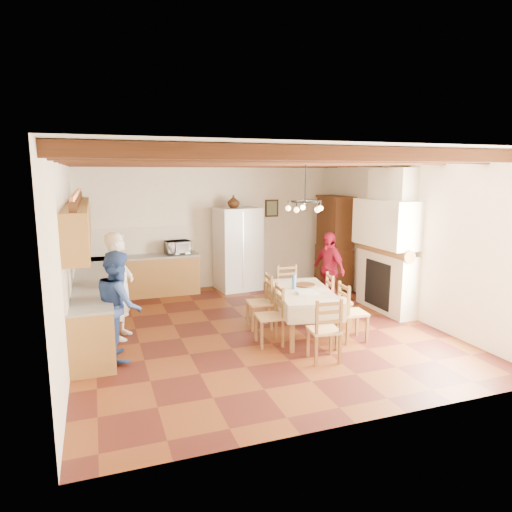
{
  "coord_description": "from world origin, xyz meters",
  "views": [
    {
      "loc": [
        -2.57,
        -7.2,
        2.7
      ],
      "look_at": [
        0.1,
        0.3,
        1.25
      ],
      "focal_mm": 32.0,
      "sensor_mm": 36.0,
      "label": 1
    }
  ],
  "objects_px": {
    "refrigerator": "(238,249)",
    "person_woman_red": "(329,269)",
    "person_man": "(120,286)",
    "chair_end_near": "(324,329)",
    "chair_right_near": "(353,312)",
    "hutch": "(334,242)",
    "chair_end_far": "(289,291)",
    "person_woman_blue": "(119,305)",
    "chair_left_near": "(269,315)",
    "dining_table": "(303,295)",
    "chair_left_far": "(259,302)",
    "chair_right_far": "(339,300)",
    "microwave": "(178,247)"
  },
  "relations": [
    {
      "from": "chair_right_far",
      "to": "hutch",
      "type": "bearing_deg",
      "value": -14.43
    },
    {
      "from": "refrigerator",
      "to": "person_woman_blue",
      "type": "bearing_deg",
      "value": -137.14
    },
    {
      "from": "dining_table",
      "to": "chair_right_far",
      "type": "relative_size",
      "value": 1.97
    },
    {
      "from": "chair_left_far",
      "to": "chair_end_far",
      "type": "distance_m",
      "value": 0.91
    },
    {
      "from": "refrigerator",
      "to": "hutch",
      "type": "height_order",
      "value": "hutch"
    },
    {
      "from": "refrigerator",
      "to": "microwave",
      "type": "distance_m",
      "value": 1.39
    },
    {
      "from": "chair_right_near",
      "to": "chair_end_far",
      "type": "xyz_separation_m",
      "value": [
        -0.45,
        1.54,
        0.0
      ]
    },
    {
      "from": "chair_left_far",
      "to": "person_woman_blue",
      "type": "distance_m",
      "value": 2.46
    },
    {
      "from": "dining_table",
      "to": "person_woman_red",
      "type": "xyz_separation_m",
      "value": [
        1.21,
        1.36,
        0.08
      ]
    },
    {
      "from": "refrigerator",
      "to": "chair_right_far",
      "type": "xyz_separation_m",
      "value": [
        0.89,
        -3.15,
        -0.48
      ]
    },
    {
      "from": "chair_right_near",
      "to": "person_man",
      "type": "height_order",
      "value": "person_man"
    },
    {
      "from": "person_woman_blue",
      "to": "hutch",
      "type": "bearing_deg",
      "value": -65.03
    },
    {
      "from": "person_man",
      "to": "refrigerator",
      "type": "bearing_deg",
      "value": -32.89
    },
    {
      "from": "chair_left_far",
      "to": "microwave",
      "type": "height_order",
      "value": "microwave"
    },
    {
      "from": "hutch",
      "to": "person_woman_blue",
      "type": "height_order",
      "value": "hutch"
    },
    {
      "from": "dining_table",
      "to": "person_woman_blue",
      "type": "relative_size",
      "value": 1.18
    },
    {
      "from": "person_woman_blue",
      "to": "microwave",
      "type": "distance_m",
      "value": 3.73
    },
    {
      "from": "chair_end_far",
      "to": "microwave",
      "type": "height_order",
      "value": "microwave"
    },
    {
      "from": "chair_end_near",
      "to": "chair_right_far",
      "type": "bearing_deg",
      "value": -120.38
    },
    {
      "from": "person_woman_red",
      "to": "microwave",
      "type": "xyz_separation_m",
      "value": [
        -2.71,
        2.07,
        0.28
      ]
    },
    {
      "from": "chair_left_far",
      "to": "microwave",
      "type": "distance_m",
      "value": 3.08
    },
    {
      "from": "chair_end_near",
      "to": "chair_right_near",
      "type": "bearing_deg",
      "value": -138.19
    },
    {
      "from": "chair_left_far",
      "to": "chair_right_near",
      "type": "relative_size",
      "value": 1.0
    },
    {
      "from": "refrigerator",
      "to": "dining_table",
      "type": "relative_size",
      "value": 1.01
    },
    {
      "from": "chair_left_near",
      "to": "person_woman_blue",
      "type": "distance_m",
      "value": 2.3
    },
    {
      "from": "chair_right_near",
      "to": "person_man",
      "type": "relative_size",
      "value": 0.54
    },
    {
      "from": "microwave",
      "to": "chair_left_far",
      "type": "bearing_deg",
      "value": -81.15
    },
    {
      "from": "chair_left_far",
      "to": "chair_end_far",
      "type": "bearing_deg",
      "value": 126.43
    },
    {
      "from": "chair_left_far",
      "to": "person_woman_red",
      "type": "height_order",
      "value": "person_woman_red"
    },
    {
      "from": "chair_left_near",
      "to": "chair_end_far",
      "type": "distance_m",
      "value": 1.55
    },
    {
      "from": "refrigerator",
      "to": "dining_table",
      "type": "distance_m",
      "value": 3.33
    },
    {
      "from": "chair_left_near",
      "to": "chair_right_near",
      "type": "xyz_separation_m",
      "value": [
        1.36,
        -0.27,
        0.0
      ]
    },
    {
      "from": "person_woman_blue",
      "to": "microwave",
      "type": "xyz_separation_m",
      "value": [
        1.47,
        3.42,
        0.25
      ]
    },
    {
      "from": "hutch",
      "to": "microwave",
      "type": "xyz_separation_m",
      "value": [
        -3.58,
        0.71,
        -0.04
      ]
    },
    {
      "from": "refrigerator",
      "to": "chair_end_near",
      "type": "relative_size",
      "value": 2.0
    },
    {
      "from": "chair_end_far",
      "to": "refrigerator",
      "type": "bearing_deg",
      "value": 103.43
    },
    {
      "from": "refrigerator",
      "to": "chair_right_near",
      "type": "bearing_deg",
      "value": -85.11
    },
    {
      "from": "chair_end_far",
      "to": "person_man",
      "type": "height_order",
      "value": "person_man"
    },
    {
      "from": "refrigerator",
      "to": "person_woman_red",
      "type": "bearing_deg",
      "value": -62.16
    },
    {
      "from": "chair_right_near",
      "to": "person_woman_red",
      "type": "height_order",
      "value": "person_woman_red"
    },
    {
      "from": "chair_right_far",
      "to": "chair_left_near",
      "type": "bearing_deg",
      "value": 118.33
    },
    {
      "from": "hutch",
      "to": "chair_end_far",
      "type": "height_order",
      "value": "hutch"
    },
    {
      "from": "refrigerator",
      "to": "chair_right_near",
      "type": "height_order",
      "value": "refrigerator"
    },
    {
      "from": "dining_table",
      "to": "chair_left_far",
      "type": "bearing_deg",
      "value": 137.83
    },
    {
      "from": "dining_table",
      "to": "hutch",
      "type": "bearing_deg",
      "value": 52.58
    },
    {
      "from": "person_man",
      "to": "person_woman_red",
      "type": "xyz_separation_m",
      "value": [
        4.12,
        0.51,
        -0.12
      ]
    },
    {
      "from": "chair_right_near",
      "to": "person_woman_blue",
      "type": "height_order",
      "value": "person_woman_blue"
    },
    {
      "from": "dining_table",
      "to": "microwave",
      "type": "relative_size",
      "value": 3.49
    },
    {
      "from": "person_man",
      "to": "dining_table",
      "type": "bearing_deg",
      "value": -90.62
    },
    {
      "from": "chair_right_near",
      "to": "chair_end_far",
      "type": "height_order",
      "value": "same"
    }
  ]
}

